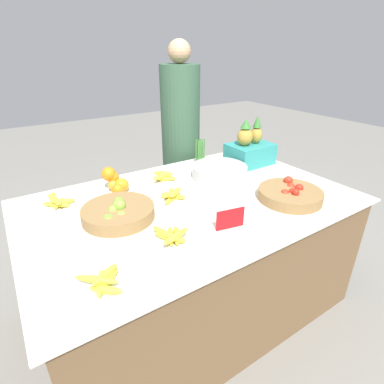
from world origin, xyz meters
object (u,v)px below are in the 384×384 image
(tomato_basket, at_px, (290,194))
(vendor_person, at_px, (181,152))
(lime_bowl, at_px, (118,212))
(metal_bowl, at_px, (219,172))
(produce_crate, at_px, (250,150))
(price_sign, at_px, (230,219))

(tomato_basket, height_order, vendor_person, vendor_person)
(lime_bowl, relative_size, vendor_person, 0.23)
(metal_bowl, distance_m, produce_crate, 0.36)
(lime_bowl, height_order, price_sign, lime_bowl)
(tomato_basket, xyz_separation_m, price_sign, (-0.47, -0.05, 0.02))
(metal_bowl, bearing_deg, price_sign, -123.27)
(metal_bowl, xyz_separation_m, price_sign, (-0.33, -0.51, 0.01))
(tomato_basket, distance_m, produce_crate, 0.59)
(vendor_person, bearing_deg, lime_bowl, -137.03)
(tomato_basket, relative_size, produce_crate, 1.02)
(metal_bowl, bearing_deg, tomato_basket, -74.00)
(price_sign, bearing_deg, lime_bowl, 148.28)
(lime_bowl, bearing_deg, tomato_basket, -20.54)
(metal_bowl, bearing_deg, produce_crate, 14.55)
(tomato_basket, height_order, produce_crate, produce_crate)
(tomato_basket, bearing_deg, metal_bowl, 106.00)
(metal_bowl, xyz_separation_m, produce_crate, (0.34, 0.09, 0.07))
(produce_crate, bearing_deg, tomato_basket, -110.46)
(produce_crate, bearing_deg, metal_bowl, -165.45)
(lime_bowl, xyz_separation_m, price_sign, (0.40, -0.37, 0.02))
(lime_bowl, xyz_separation_m, vendor_person, (0.83, 0.77, -0.05))
(lime_bowl, xyz_separation_m, tomato_basket, (0.87, -0.32, -0.00))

